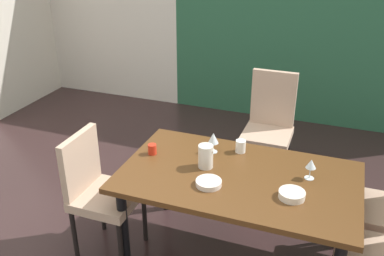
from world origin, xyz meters
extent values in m
cube|color=#322020|center=(0.00, 0.00, -0.01)|extent=(5.59, 5.42, 0.02)
cube|color=#2A5C3F|center=(1.01, 2.66, 1.35)|extent=(3.56, 0.10, 2.70)
cube|color=#553318|center=(0.77, -0.05, 0.70)|extent=(1.63, 0.96, 0.04)
cylinder|color=black|center=(0.06, 0.33, 0.34)|extent=(0.07, 0.07, 0.68)
cylinder|color=black|center=(1.49, 0.33, 0.34)|extent=(0.07, 0.07, 0.68)
cylinder|color=black|center=(0.06, -0.43, 0.34)|extent=(0.07, 0.07, 0.68)
cube|color=tan|center=(1.67, 0.21, 0.48)|extent=(0.44, 0.44, 0.07)
cylinder|color=black|center=(1.48, 0.02, 0.22)|extent=(0.04, 0.04, 0.44)
cylinder|color=black|center=(1.48, 0.40, 0.22)|extent=(0.04, 0.04, 0.44)
cube|color=tan|center=(0.76, 1.09, 0.48)|extent=(0.44, 0.44, 0.07)
cube|color=tan|center=(0.76, 1.29, 0.77)|extent=(0.42, 0.05, 0.57)
cylinder|color=black|center=(0.95, 0.90, 0.22)|extent=(0.04, 0.04, 0.44)
cylinder|color=black|center=(0.57, 0.90, 0.22)|extent=(0.04, 0.04, 0.44)
cylinder|color=black|center=(0.95, 1.28, 0.22)|extent=(0.04, 0.04, 0.44)
cylinder|color=black|center=(0.57, 1.28, 0.22)|extent=(0.04, 0.04, 0.44)
cube|color=tan|center=(-0.13, -0.31, 0.48)|extent=(0.44, 0.44, 0.07)
cube|color=tan|center=(-0.33, -0.31, 0.72)|extent=(0.05, 0.42, 0.48)
cylinder|color=black|center=(0.06, -0.12, 0.22)|extent=(0.04, 0.04, 0.44)
cylinder|color=black|center=(0.06, -0.50, 0.22)|extent=(0.04, 0.04, 0.44)
cylinder|color=black|center=(-0.32, -0.12, 0.22)|extent=(0.04, 0.04, 0.44)
cylinder|color=black|center=(-0.32, -0.50, 0.22)|extent=(0.04, 0.04, 0.44)
cylinder|color=silver|center=(0.51, 0.20, 0.72)|extent=(0.07, 0.07, 0.00)
cylinder|color=silver|center=(0.51, 0.20, 0.76)|extent=(0.01, 0.01, 0.07)
cone|color=silver|center=(0.51, 0.20, 0.84)|extent=(0.08, 0.08, 0.08)
cylinder|color=silver|center=(1.23, 0.08, 0.72)|extent=(0.07, 0.07, 0.00)
cylinder|color=silver|center=(1.23, 0.08, 0.76)|extent=(0.01, 0.01, 0.08)
cone|color=silver|center=(1.23, 0.08, 0.83)|extent=(0.07, 0.07, 0.06)
cylinder|color=silver|center=(1.15, -0.19, 0.74)|extent=(0.17, 0.17, 0.05)
cylinder|color=silver|center=(0.62, -0.24, 0.74)|extent=(0.17, 0.17, 0.04)
cylinder|color=red|center=(0.09, 0.02, 0.76)|extent=(0.06, 0.06, 0.08)
cylinder|color=white|center=(0.70, 0.28, 0.77)|extent=(0.08, 0.08, 0.10)
cylinder|color=silver|center=(0.52, -0.02, 0.80)|extent=(0.11, 0.11, 0.17)
cone|color=silver|center=(0.57, -0.02, 0.87)|extent=(0.04, 0.04, 0.03)
camera|label=1|loc=(1.34, -2.51, 2.28)|focal=40.00mm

